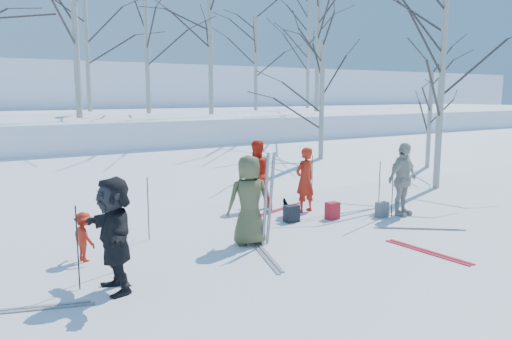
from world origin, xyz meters
TOP-DOWN VIEW (x-y plane):
  - ground at (0.00, 0.00)m, footprint 120.00×120.00m
  - snow_ramp at (0.00, 7.00)m, footprint 70.00×9.49m
  - snow_plateau at (0.00, 17.00)m, footprint 70.00×18.00m
  - far_hill at (0.00, 38.00)m, footprint 90.00×30.00m
  - skier_olive_center at (-0.93, 0.31)m, footprint 1.01×0.78m
  - skier_red_north at (1.79, 1.95)m, footprint 0.66×0.48m
  - skier_redor_behind at (0.96, 3.00)m, footprint 0.91×0.72m
  - skier_red_seated at (-4.01, 1.05)m, footprint 0.49×0.66m
  - skier_cream_east at (3.60, 0.32)m, footprint 1.13×0.59m
  - skier_grey_west at (-3.95, -0.63)m, footprint 0.60×1.69m
  - dog at (1.11, 1.65)m, footprint 0.40×0.59m
  - upright_ski_left at (-0.73, 0.02)m, footprint 0.11×0.17m
  - upright_ski_right at (-0.57, 0.07)m, footprint 0.10×0.23m
  - ski_pair_a at (-1.08, -0.53)m, footprint 1.34×2.02m
  - ski_pair_b at (2.91, -0.82)m, footprint 2.05×2.10m
  - ski_pair_c at (1.69, -2.00)m, footprint 0.35×1.92m
  - ski_pair_d at (1.42, 2.47)m, footprint 1.39×2.02m
  - ski_pair_e at (-5.29, -0.62)m, footprint 1.35×2.02m
  - ski_pole_a at (2.72, 2.80)m, footprint 0.02×0.02m
  - ski_pole_b at (0.69, 2.48)m, footprint 0.02×0.02m
  - ski_pole_c at (3.27, 0.34)m, footprint 0.02×0.02m
  - ski_pole_d at (-3.89, -0.45)m, footprint 0.02×0.02m
  - ski_pole_e at (-2.53, 1.71)m, footprint 0.02×0.02m
  - ski_pole_f at (3.25, 0.76)m, footprint 0.02×0.02m
  - ski_pole_g at (-3.75, 0.18)m, footprint 0.02×0.02m
  - ski_pole_h at (1.07, 2.40)m, footprint 0.02×0.02m
  - ski_pole_i at (-4.42, -0.26)m, footprint 0.02×0.02m
  - backpack_red at (1.87, 0.96)m, footprint 0.32×0.22m
  - backpack_grey at (3.04, 0.44)m, footprint 0.30×0.20m
  - backpack_dark at (0.88, 1.29)m, footprint 0.34×0.24m
  - birch_plateau_a at (1.67, 12.67)m, footprint 4.64×4.64m
  - birch_plateau_b at (0.16, 16.46)m, footprint 5.02×5.02m
  - birch_plateau_c at (-1.84, 10.07)m, footprint 5.57×5.57m
  - birch_plateau_d at (7.74, 13.58)m, footprint 3.97×3.97m
  - birch_plateau_e at (12.41, 15.24)m, footprint 4.88×4.88m
  - birch_plateau_g at (3.53, 10.43)m, footprint 4.58×4.58m
  - birch_plateau_i at (9.31, 10.63)m, footprint 5.75×5.75m
  - birch_edge_b at (7.46, 2.25)m, footprint 5.20×5.20m
  - birch_edge_c at (10.10, 4.71)m, footprint 3.39×3.39m
  - birch_edge_e at (5.91, 6.23)m, footprint 4.08×4.08m

SIDE VIEW (x-z plane):
  - ground at x=0.00m, z-range 0.00..0.00m
  - ski_pair_a at x=-1.08m, z-range 0.00..0.02m
  - ski_pair_b at x=2.91m, z-range 0.00..0.02m
  - ski_pair_c at x=1.69m, z-range 0.00..0.02m
  - ski_pair_d at x=1.42m, z-range 0.00..0.02m
  - ski_pair_e at x=-5.29m, z-range 0.00..0.02m
  - snow_ramp at x=0.00m, z-range -1.91..2.21m
  - backpack_grey at x=3.04m, z-range 0.00..0.38m
  - backpack_dark at x=0.88m, z-range 0.00..0.40m
  - backpack_red at x=1.87m, z-range 0.00..0.42m
  - dog at x=1.11m, z-range 0.00..0.45m
  - skier_red_seated at x=-4.01m, z-range 0.00..0.91m
  - ski_pole_a at x=2.72m, z-range 0.00..1.34m
  - ski_pole_b at x=0.69m, z-range 0.00..1.34m
  - ski_pole_c at x=3.27m, z-range 0.00..1.34m
  - ski_pole_d at x=-3.89m, z-range 0.00..1.34m
  - ski_pole_e at x=-2.53m, z-range 0.00..1.34m
  - ski_pole_f at x=3.25m, z-range 0.00..1.34m
  - ski_pole_g at x=-3.75m, z-range 0.00..1.34m
  - ski_pole_h at x=1.07m, z-range 0.00..1.34m
  - ski_pole_i at x=-4.42m, z-range 0.00..1.34m
  - skier_red_north at x=1.79m, z-range 0.00..1.68m
  - skier_grey_west at x=-3.95m, z-range 0.00..1.80m
  - skier_redor_behind at x=0.96m, z-range 0.00..1.82m
  - skier_olive_center at x=-0.93m, z-range 0.00..1.83m
  - skier_cream_east at x=3.60m, z-range 0.00..1.84m
  - upright_ski_left at x=-0.73m, z-range 0.00..1.90m
  - upright_ski_right at x=-0.57m, z-range 0.00..1.90m
  - snow_plateau at x=0.00m, z-range -0.10..2.10m
  - birch_edge_c at x=10.10m, z-range 0.00..3.99m
  - far_hill at x=0.00m, z-range -1.00..5.00m
  - birch_edge_e at x=5.91m, z-range 0.00..4.98m
  - birch_edge_b at x=7.46m, z-range 0.00..6.57m
  - birch_plateau_d at x=7.74m, z-range 2.20..7.01m
  - birch_plateau_g at x=3.53m, z-range 2.20..7.88m
  - birch_plateau_a at x=1.67m, z-range 2.20..7.97m
  - birch_plateau_e at x=12.41m, z-range 2.20..8.32m
  - birch_plateau_b at x=0.16m, z-range 2.20..8.52m
  - birch_plateau_c at x=-1.84m, z-range 2.20..9.30m
  - birch_plateau_i at x=9.31m, z-range 2.20..9.56m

